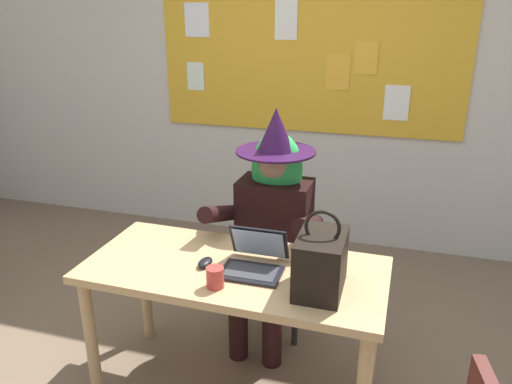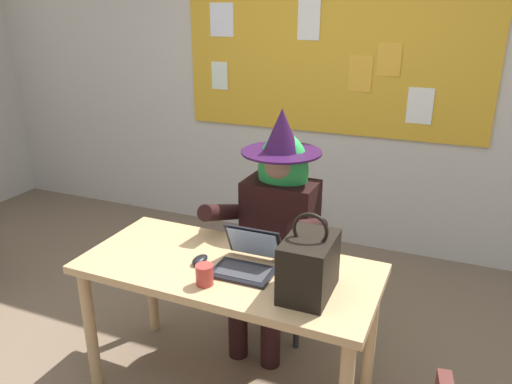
% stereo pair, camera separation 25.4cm
% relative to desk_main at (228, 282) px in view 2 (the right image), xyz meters
% --- Properties ---
extents(wall_back_bulletin, '(6.71, 2.16, 2.97)m').
position_rel_desk_main_xyz_m(wall_back_bulletin, '(-0.05, 1.97, 0.86)').
color(wall_back_bulletin, beige).
rests_on(wall_back_bulletin, ground).
extents(desk_main, '(1.45, 0.68, 0.73)m').
position_rel_desk_main_xyz_m(desk_main, '(0.00, 0.00, 0.00)').
color(desk_main, tan).
rests_on(desk_main, ground).
extents(chair_at_desk, '(0.44, 0.44, 0.89)m').
position_rel_desk_main_xyz_m(chair_at_desk, '(0.03, 0.69, -0.14)').
color(chair_at_desk, black).
rests_on(chair_at_desk, ground).
extents(person_costumed, '(0.60, 0.70, 1.38)m').
position_rel_desk_main_xyz_m(person_costumed, '(0.04, 0.57, 0.14)').
color(person_costumed, black).
rests_on(person_costumed, ground).
extents(laptop, '(0.29, 0.28, 0.19)m').
position_rel_desk_main_xyz_m(laptop, '(0.10, 0.01, 0.14)').
color(laptop, black).
rests_on(laptop, desk_main).
extents(computer_mouse, '(0.07, 0.11, 0.03)m').
position_rel_desk_main_xyz_m(computer_mouse, '(-0.14, -0.03, 0.11)').
color(computer_mouse, black).
rests_on(computer_mouse, desk_main).
extents(handbag, '(0.20, 0.30, 0.38)m').
position_rel_desk_main_xyz_m(handbag, '(0.43, -0.09, 0.23)').
color(handbag, black).
rests_on(handbag, desk_main).
extents(coffee_mug, '(0.08, 0.08, 0.09)m').
position_rel_desk_main_xyz_m(coffee_mug, '(-0.02, -0.20, 0.14)').
color(coffee_mug, '#B23833').
rests_on(coffee_mug, desk_main).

